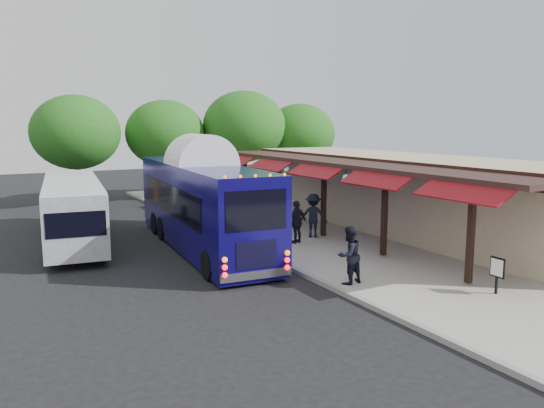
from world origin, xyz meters
TOP-DOWN VIEW (x-y plane):
  - ground at (0.00, 0.00)m, footprint 90.00×90.00m
  - sidewalk at (5.00, 4.00)m, footprint 10.00×40.00m
  - curb at (0.05, 4.00)m, footprint 0.20×40.00m
  - station_shelter at (8.38, 4.00)m, footprint 8.15×20.00m
  - coach_bus at (-1.45, 5.18)m, footprint 3.38×11.87m
  - city_bus at (-5.93, 9.01)m, footprint 3.47×10.42m
  - ped_a at (0.60, 4.54)m, footprint 0.78×0.67m
  - ped_b at (0.60, -2.07)m, footprint 1.00×0.84m
  - ped_c at (2.16, 3.60)m, footprint 1.14×0.75m
  - ped_d at (3.40, 4.25)m, footprint 1.44×1.26m
  - sign_board at (3.81, -5.00)m, footprint 0.07×0.50m
  - tree_left at (1.65, 19.65)m, footprint 5.23×5.23m
  - tree_mid at (6.87, 18.32)m, footprint 5.76×5.76m
  - tree_right at (11.17, 17.96)m, footprint 5.11×5.11m
  - tree_far at (-4.05, 19.46)m, footprint 5.37×5.37m

SIDE VIEW (x-z plane):
  - ground at x=0.00m, z-range 0.00..0.00m
  - sidewalk at x=5.00m, z-range 0.00..0.15m
  - curb at x=0.05m, z-range -0.01..0.15m
  - sign_board at x=3.81m, z-range 0.35..1.45m
  - ped_a at x=0.60m, z-range 0.15..1.95m
  - ped_c at x=2.16m, z-range 0.15..1.96m
  - ped_b at x=0.60m, z-range 0.15..1.99m
  - ped_d at x=3.40m, z-range 0.15..2.09m
  - city_bus at x=-5.93m, z-range 0.15..2.89m
  - station_shelter at x=8.38m, z-range 0.05..3.65m
  - coach_bus at x=-1.45m, z-range 0.14..3.89m
  - tree_right at x=11.17m, z-range 1.09..7.64m
  - tree_left at x=1.65m, z-range 1.12..7.81m
  - tree_far at x=-4.05m, z-range 1.15..8.03m
  - tree_mid at x=6.87m, z-range 1.23..8.60m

